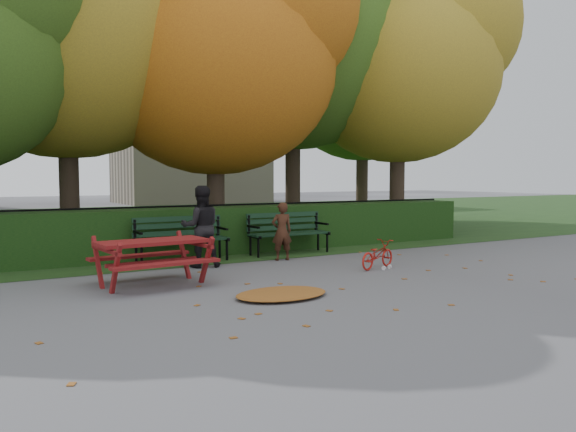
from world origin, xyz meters
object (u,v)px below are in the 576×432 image
tree_c (231,46)px  bench_left (181,235)px  tree_g (374,76)px  bench_right (287,229)px  adult (201,227)px  picnic_table (152,250)px  tree_e (413,59)px  bicycle (377,255)px  child (282,231)px  tree_b (83,10)px  tree_d (309,27)px

tree_c → bench_left: 5.31m
tree_g → bench_right: tree_g is taller
adult → picnic_table: bearing=57.9°
tree_e → tree_c: bearing=178.1°
tree_e → bicycle: bearing=-137.4°
tree_c → child: (-0.34, -3.08, -4.25)m
tree_g → adult: bearing=-144.3°
tree_b → bicycle: size_ratio=9.09×
tree_d → tree_e: 3.15m
bench_right → picnic_table: bench_right is taller
tree_b → bench_right: size_ratio=4.88×
tree_e → tree_g: tree_g is taller
tree_d → picnic_table: (-6.36, -5.59, -5.44)m
tree_c → adult: tree_c is taller
tree_g → picnic_table: size_ratio=4.92×
tree_c → child: 5.26m
child → bicycle: (1.00, -1.74, -0.32)m
bench_left → adult: bearing=-82.8°
picnic_table → child: 3.23m
bench_right → adult: size_ratio=1.20×
tree_d → bench_left: 8.31m
bench_left → bicycle: size_ratio=1.86×
tree_c → tree_e: bearing=-1.9°
tree_c → bench_left: bearing=-133.4°
tree_d → bench_right: 7.07m
tree_b → tree_e: bearing=-6.2°
adult → bench_left: bearing=-69.4°
tree_d → child: 7.71m
tree_g → child: size_ratio=7.41×
child → tree_g: bearing=-129.0°
bench_right → picnic_table: size_ratio=1.04×
tree_c → bench_left: size_ratio=4.44×
picnic_table → adult: bearing=39.3°
tree_c → bicycle: tree_c is taller
tree_d → child: bearing=-127.9°
bench_left → adult: (0.10, -0.80, 0.23)m
child → tree_b: bearing=-42.9°
tree_c → adult: 5.49m
tree_e → adult: tree_e is taller
tree_b → tree_e: (8.97, -0.98, -0.32)m
bench_right → adult: adult is taller
tree_b → child: tree_b is taller
tree_g → bench_left: tree_g is taller
tree_g → child: 11.48m
bench_left → bench_right: (2.40, 0.00, 0.00)m
tree_e → tree_g: (1.81, 3.99, 0.29)m
tree_d → child: (-3.38, -4.34, -5.40)m
tree_d → tree_b: bearing=-175.6°
tree_d → bicycle: size_ratio=9.90×
tree_b → picnic_table: bearing=-90.4°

